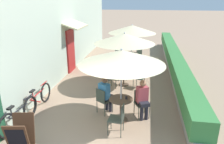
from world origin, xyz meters
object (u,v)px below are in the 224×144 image
at_px(seated_patron_near_left, 143,98).
at_px(coffee_cup_far, 130,52).
at_px(cafe_chair_near_right, 103,99).
at_px(cafe_chair_mid_right, 121,68).
at_px(cafe_chair_far_right, 134,61).
at_px(cafe_chair_far_back, 140,55).
at_px(patio_umbrella_mid, 124,38).
at_px(cafe_chair_far_left, 119,56).
at_px(coffee_cup_mid, 120,67).
at_px(patio_table_far, 131,57).
at_px(coffee_cup_near, 126,98).
at_px(seated_patron_near_right, 105,93).
at_px(cafe_chair_mid_back, 111,77).
at_px(patio_table_mid, 124,74).
at_px(cafe_chair_near_left, 141,101).
at_px(menu_board, 21,136).
at_px(cafe_chair_near_back, 119,117).
at_px(patio_table_near, 121,105).
at_px(bicycle_leaning, 19,115).
at_px(patio_umbrella_far, 132,29).
at_px(bicycle_second, 38,99).
at_px(cafe_chair_mid_left, 140,76).
at_px(patio_umbrella_near, 122,57).

xyz_separation_m(seated_patron_near_left, coffee_cup_far, (-0.83, 5.31, 0.09)).
distance_m(cafe_chair_near_right, cafe_chair_mid_right, 3.20).
height_order(cafe_chair_far_right, cafe_chair_far_back, same).
bearing_deg(patio_umbrella_mid, cafe_chair_far_left, 101.47).
relative_size(coffee_cup_mid, patio_table_far, 0.12).
distance_m(coffee_cup_near, coffee_cup_far, 5.57).
relative_size(cafe_chair_mid_right, coffee_cup_far, 9.67).
bearing_deg(seated_patron_near_right, cafe_chair_mid_back, 128.51).
distance_m(patio_table_mid, cafe_chair_far_back, 3.26).
relative_size(seated_patron_near_right, cafe_chair_mid_right, 1.44).
height_order(cafe_chair_near_right, cafe_chair_far_left, same).
height_order(cafe_chair_near_right, patio_table_mid, cafe_chair_near_right).
bearing_deg(cafe_chair_mid_back, cafe_chair_near_left, -97.86).
bearing_deg(patio_table_mid, menu_board, -112.75).
xyz_separation_m(cafe_chair_near_back, coffee_cup_mid, (-0.41, 3.58, 0.26)).
bearing_deg(cafe_chair_far_left, patio_table_near, -63.62).
xyz_separation_m(coffee_cup_mid, patio_table_far, (0.27, 2.66, -0.27)).
distance_m(patio_table_near, cafe_chair_near_right, 0.70).
height_order(seated_patron_near_left, bicycle_leaning, seated_patron_near_left).
height_order(patio_umbrella_mid, menu_board, patio_umbrella_mid).
relative_size(coffee_cup_mid, bicycle_leaning, 0.05).
bearing_deg(seated_patron_near_right, patio_umbrella_far, 119.34).
relative_size(cafe_chair_far_back, bicycle_leaning, 0.49).
bearing_deg(bicycle_second, cafe_chair_mid_left, 36.66).
xyz_separation_m(patio_table_far, menu_board, (-2.08, -7.38, -0.05)).
distance_m(cafe_chair_mid_left, menu_board, 5.26).
bearing_deg(coffee_cup_far, patio_umbrella_near, -88.05).
distance_m(patio_umbrella_near, seated_patron_near_right, 1.51).
xyz_separation_m(seated_patron_near_right, cafe_chair_far_left, (-0.24, 5.27, -0.17)).
relative_size(cafe_chair_far_left, coffee_cup_far, 9.67).
relative_size(patio_table_near, bicycle_leaning, 0.41).
distance_m(cafe_chair_near_back, cafe_chair_mid_right, 4.25).
xyz_separation_m(coffee_cup_near, cafe_chair_far_back, (0.20, 6.04, -0.26)).
relative_size(cafe_chair_near_left, bicycle_leaning, 0.49).
bearing_deg(coffee_cup_near, patio_umbrella_mid, 97.70).
xyz_separation_m(patio_umbrella_mid, menu_board, (-1.97, -4.69, -1.57)).
bearing_deg(cafe_chair_far_right, cafe_chair_mid_back, 150.93).
height_order(coffee_cup_near, cafe_chair_far_left, cafe_chair_far_left).
height_order(cafe_chair_far_left, coffee_cup_far, cafe_chair_far_left).
xyz_separation_m(cafe_chair_near_right, bicycle_leaning, (-2.26, -1.13, -0.16)).
relative_size(cafe_chair_mid_right, cafe_chair_mid_back, 1.00).
xyz_separation_m(patio_umbrella_near, cafe_chair_mid_left, (0.46, 2.70, -1.51)).
bearing_deg(cafe_chair_far_left, bicycle_leaning, -89.42).
bearing_deg(coffee_cup_near, menu_board, -141.68).
height_order(patio_umbrella_near, cafe_chair_near_right, patio_umbrella_near).
distance_m(seated_patron_near_left, coffee_cup_near, 0.55).
bearing_deg(bicycle_leaning, cafe_chair_mid_back, 59.72).
height_order(patio_table_near, coffee_cup_near, coffee_cup_near).
relative_size(patio_umbrella_mid, cafe_chair_far_right, 2.86).
distance_m(bicycle_second, menu_board, 2.23).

